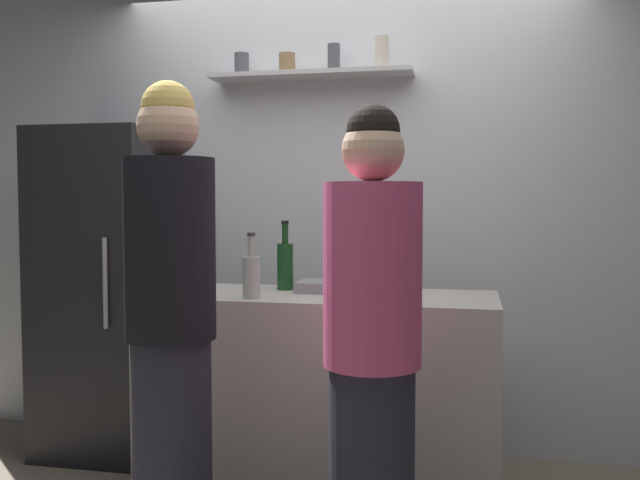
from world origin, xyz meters
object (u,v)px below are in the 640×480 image
wine_bottle_pale_glass (251,275)px  water_bottle_plastic (393,278)px  baking_pan (334,286)px  person_pink_top (372,353)px  utensil_holder (358,287)px  wine_bottle_green_glass (285,264)px  person_blonde (171,323)px  refrigerator (105,292)px

wine_bottle_pale_glass → water_bottle_plastic: 0.63m
baking_pan → water_bottle_plastic: (0.31, -0.30, 0.08)m
water_bottle_plastic → person_pink_top: 0.59m
utensil_holder → water_bottle_plastic: bearing=-19.8°
wine_bottle_green_glass → person_blonde: (-0.22, -0.83, -0.15)m
refrigerator → baking_pan: refrigerator is taller
refrigerator → wine_bottle_green_glass: 1.09m
refrigerator → wine_bottle_green_glass: (1.06, -0.18, 0.19)m
baking_pan → person_pink_top: (0.30, -0.85, -0.12)m
refrigerator → utensil_holder: 1.53m
baking_pan → person_blonde: bearing=-120.2°
wine_bottle_green_glass → person_pink_top: 1.05m
refrigerator → person_blonde: size_ratio=0.96×
refrigerator → wine_bottle_pale_glass: (0.99, -0.49, 0.17)m
refrigerator → baking_pan: size_ratio=5.14×
person_blonde → utensil_holder: bearing=145.2°
wine_bottle_pale_glass → person_blonde: bearing=-106.6°
baking_pan → water_bottle_plastic: bearing=-44.3°
water_bottle_plastic → person_blonde: bearing=-147.2°
wine_bottle_green_glass → wine_bottle_pale_glass: (-0.07, -0.31, -0.02)m
baking_pan → person_blonde: 0.94m
water_bottle_plastic → wine_bottle_green_glass: bearing=149.9°
person_blonde → wine_bottle_green_glass: bearing=178.1°
person_blonde → person_pink_top: size_ratio=1.07×
utensil_holder → person_blonde: size_ratio=0.12×
baking_pan → person_blonde: person_blonde is taller
wine_bottle_pale_glass → water_bottle_plastic: bearing=-1.0°
refrigerator → person_blonde: 1.31m
person_blonde → person_pink_top: 0.77m
baking_pan → person_pink_top: bearing=-70.7°
wine_bottle_pale_glass → water_bottle_plastic: (0.63, -0.01, -0.00)m
baking_pan → refrigerator: bearing=171.3°
utensil_holder → person_pink_top: bearing=-76.5°
water_bottle_plastic → person_blonde: 0.94m
wine_bottle_pale_glass → person_blonde: size_ratio=0.16×
refrigerator → person_blonde: person_blonde is taller
utensil_holder → wine_bottle_green_glass: wine_bottle_green_glass is taller
refrigerator → person_pink_top: (1.60, -1.05, -0.03)m
refrigerator → wine_bottle_pale_glass: refrigerator is taller
wine_bottle_green_glass → refrigerator: bearing=170.3°
wine_bottle_green_glass → person_blonde: person_blonde is taller
water_bottle_plastic → baking_pan: bearing=135.7°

